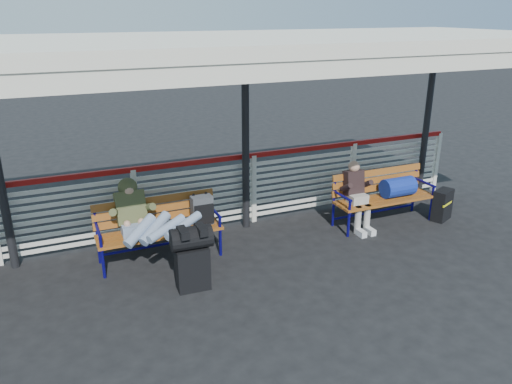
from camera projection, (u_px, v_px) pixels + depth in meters
name	position (u px, v px, depth m)	size (l,w,h in m)	color
ground	(168.00, 300.00, 6.36)	(60.00, 60.00, 0.00)	black
fence	(136.00, 203.00, 7.77)	(12.08, 0.08, 1.24)	silver
canopy	(135.00, 49.00, 6.06)	(12.60, 3.60, 3.16)	silver
luggage_stack	(192.00, 256.00, 6.48)	(0.55, 0.33, 0.89)	black
bench_left	(170.00, 220.00, 7.33)	(1.80, 0.56, 0.92)	#9B5A1E
bench_right	(390.00, 190.00, 8.53)	(1.80, 0.56, 0.92)	#9B5A1E
traveler_man	(153.00, 223.00, 6.86)	(0.94, 1.64, 0.77)	#8495B2
companion_person	(357.00, 195.00, 8.27)	(0.32, 0.66, 1.15)	#AEA79E
suitcase_side	(442.00, 205.00, 8.72)	(0.45, 0.38, 0.55)	black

